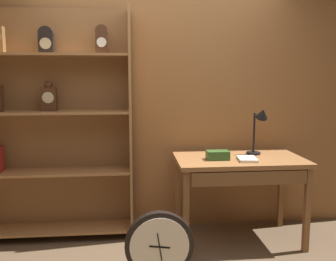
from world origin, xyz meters
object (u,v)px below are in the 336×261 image
Objects in this scene: open_repair_manual at (247,159)px; round_clock_large at (159,247)px; bookshelf at (50,125)px; workbench at (240,169)px; desk_lamp at (260,124)px; toolbox_small at (218,155)px.

round_clock_large is (-0.84, -0.54, -0.54)m from open_repair_manual.
bookshelf is 3.91× the size of round_clock_large.
bookshelf is 10.00× the size of open_repair_manual.
workbench is at bearing -9.49° from bookshelf.
desk_lamp is (0.22, 0.13, 0.40)m from workbench.
open_repair_manual is 1.14m from round_clock_large.
workbench is 5.90× the size of toolbox_small.
round_clock_large is (-1.02, -0.77, -0.83)m from desk_lamp.
desk_lamp is (2.00, -0.17, 0.01)m from bookshelf.
toolbox_small reaches higher than round_clock_large.
workbench is 0.48m from desk_lamp.
desk_lamp reaches higher than round_clock_large.
round_clock_large is at bearing -133.83° from toolbox_small.
workbench is (1.77, -0.30, -0.39)m from bookshelf.
round_clock_large is at bearing -143.04° from desk_lamp.
toolbox_small reaches higher than workbench.
desk_lamp is 2.35× the size of toolbox_small.
open_repair_manual is 0.39× the size of round_clock_large.
workbench reaches higher than round_clock_large.
open_repair_manual is at bearing -68.64° from workbench.
bookshelf is 1.58m from round_clock_large.
desk_lamp is at bearing 20.47° from toolbox_small.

